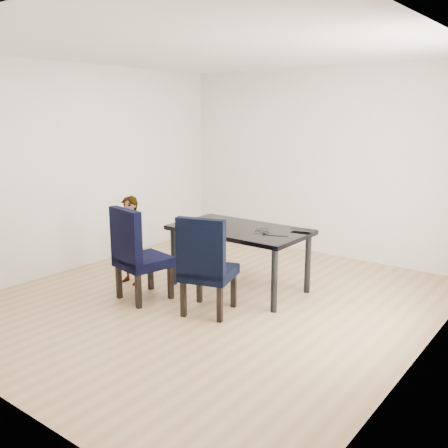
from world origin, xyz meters
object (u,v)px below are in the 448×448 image
Objects in this scene: child at (130,240)px; dining_table at (239,258)px; plate at (203,229)px; chair_left at (144,253)px; laptop at (305,229)px; chair_right at (209,264)px.

dining_table is at bearing 26.85° from child.
child is (-1.18, -0.65, 0.17)m from dining_table.
chair_left is at bearing -123.94° from plate.
child is at bearing 20.40° from laptop.
chair_right reaches higher than plate.
dining_table is at bearing 51.93° from plate.
child is 3.65× the size of laptop.
child reaches higher than plate.
plate is at bearing 16.33° from child.
child is 2.12m from laptop.
child is (-0.52, 0.27, 0.01)m from chair_left.
chair_left is 3.57× the size of plate.
plate is at bearing 66.80° from chair_left.
laptop is at bearing 27.24° from dining_table.
chair_right is at bearing 20.54° from chair_left.
plate is at bearing 28.33° from laptop.
dining_table is at bearing 84.98° from chair_right.
chair_left is at bearing -29.92° from child.
chair_right is at bearing 57.63° from laptop.
chair_left reaches higher than dining_table.
child is at bearing 157.42° from chair_right.
plate is (-0.44, 0.43, 0.23)m from chair_right.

